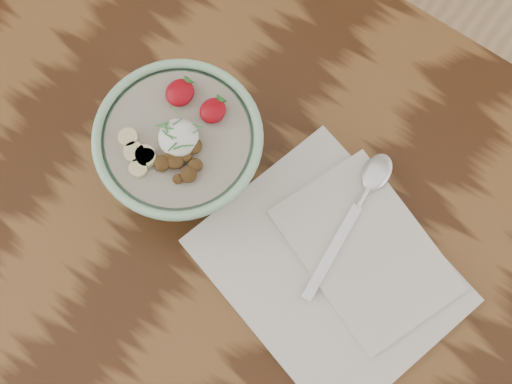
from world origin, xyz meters
TOP-DOWN VIEW (x-y plane):
  - table at (0.00, 0.00)cm, footprint 160.00×90.00cm
  - breakfast_bowl at (-3.36, 9.30)cm, footprint 19.02×19.02cm
  - napkin at (18.81, 9.51)cm, footprint 33.30×29.44cm
  - spoon at (16.67, 18.75)cm, footprint 4.11×20.39cm

SIDE VIEW (x-z plane):
  - table at x=0.00cm, z-range 28.20..103.20cm
  - napkin at x=18.81cm, z-range 74.86..76.60cm
  - spoon at x=16.67cm, z-range 76.66..77.72cm
  - breakfast_bowl at x=-3.36cm, z-range 75.20..87.58cm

